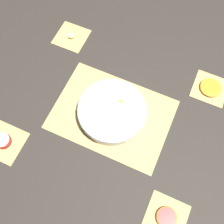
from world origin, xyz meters
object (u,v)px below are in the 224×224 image
at_px(orange_slice_whole, 211,87).
at_px(fruit_salad_bowl, 112,111).
at_px(banana_coin_single, 71,36).
at_px(apple_half, 3,141).
at_px(grapefruit_slice, 167,217).

bearing_deg(orange_slice_whole, fruit_salad_bowl, 40.05).
bearing_deg(fruit_salad_bowl, banana_coin_single, -40.01).
bearing_deg(fruit_salad_bowl, apple_half, 40.00).
distance_m(fruit_salad_bowl, apple_half, 0.46).
bearing_deg(fruit_salad_bowl, orange_slice_whole, -139.95).
distance_m(banana_coin_single, grapefruit_slice, 0.91).
xyz_separation_m(apple_half, orange_slice_whole, (-0.70, -0.59, -0.01)).
relative_size(fruit_salad_bowl, orange_slice_whole, 3.01).
bearing_deg(apple_half, grapefruit_slice, 180.00).
xyz_separation_m(fruit_salad_bowl, grapefruit_slice, (-0.35, 0.29, -0.03)).
xyz_separation_m(apple_half, banana_coin_single, (0.00, -0.59, -0.01)).
height_order(fruit_salad_bowl, banana_coin_single, fruit_salad_bowl).
distance_m(apple_half, orange_slice_whole, 0.91).
height_order(orange_slice_whole, grapefruit_slice, grapefruit_slice).
bearing_deg(orange_slice_whole, banana_coin_single, -0.00).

